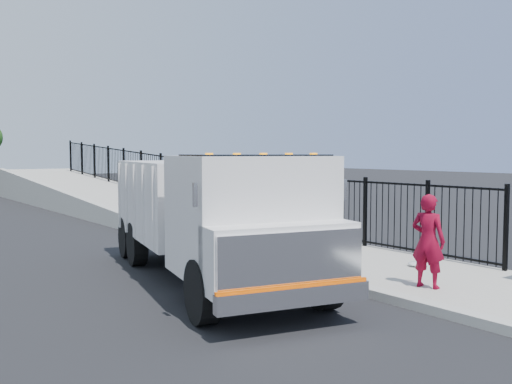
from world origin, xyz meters
TOP-DOWN VIEW (x-y plane):
  - ground at (0.00, 0.00)m, footprint 120.00×120.00m
  - sidewalk at (1.93, -2.00)m, footprint 3.55×12.00m
  - curb at (0.00, -2.00)m, footprint 0.30×12.00m
  - ramp at (2.12, 16.00)m, footprint 3.95×24.06m
  - iron_fence at (3.55, 12.00)m, footprint 0.10×28.00m
  - truck at (-1.74, 1.21)m, footprint 4.08×8.00m
  - worker at (0.98, -1.97)m, footprint 0.55×0.72m
  - debris at (2.44, -0.62)m, footprint 0.44×0.44m

SIDE VIEW (x-z plane):
  - ground at x=0.00m, z-range 0.00..0.00m
  - ramp at x=2.12m, z-range -1.60..1.60m
  - sidewalk at x=1.93m, z-range 0.00..0.12m
  - curb at x=0.00m, z-range 0.00..0.16m
  - debris at x=2.44m, z-range 0.12..0.23m
  - iron_fence at x=3.55m, z-range 0.00..1.80m
  - worker at x=0.98m, z-range 0.12..1.87m
  - truck at x=-1.74m, z-range 0.16..2.78m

